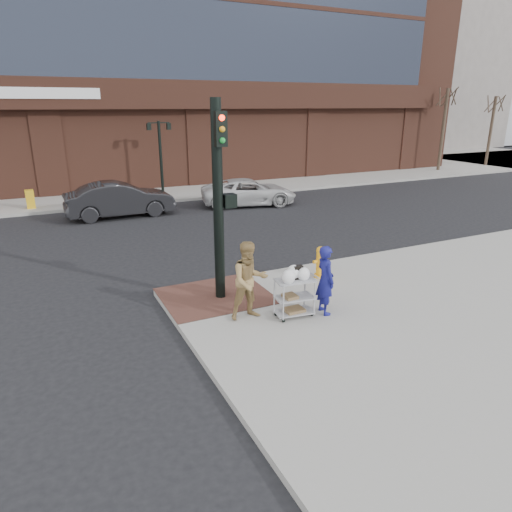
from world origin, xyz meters
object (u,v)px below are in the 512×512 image
woman_blue (325,280)px  sedan_dark (120,199)px  minivan_white (249,192)px  utility_cart (294,294)px  lamp_post (160,150)px  pedestrian_tan (249,281)px  fire_hydrant (320,262)px  traffic_signal_pole (219,197)px

woman_blue → sedan_dark: bearing=16.6°
sedan_dark → minivan_white: bearing=-92.8°
minivan_white → utility_cart: size_ratio=3.90×
sedan_dark → utility_cart: sedan_dark is taller
lamp_post → pedestrian_tan: 16.90m
fire_hydrant → lamp_post: bearing=92.5°
woman_blue → minivan_white: bearing=-11.3°
traffic_signal_pole → woman_blue: traffic_signal_pole is taller
lamp_post → sedan_dark: (-3.08, -4.08, -1.81)m
minivan_white → pedestrian_tan: bearing=168.8°
lamp_post → sedan_dark: 5.42m
woman_blue → sedan_dark: woman_blue is taller
fire_hydrant → traffic_signal_pole: bearing=-178.1°
lamp_post → traffic_signal_pole: traffic_signal_pole is taller
lamp_post → fire_hydrant: 15.27m
sedan_dark → utility_cart: (1.73, -12.98, -0.09)m
minivan_white → traffic_signal_pole: bearing=165.4°
woman_blue → fire_hydrant: (1.25, 2.09, -0.37)m
lamp_post → minivan_white: size_ratio=0.82×
pedestrian_tan → sedan_dark: (-0.74, 12.59, -0.28)m
lamp_post → sedan_dark: lamp_post is taller
minivan_white → woman_blue: bearing=176.6°
traffic_signal_pole → utility_cart: bearing=-58.3°
lamp_post → fire_hydrant: bearing=-87.5°
sedan_dark → lamp_post: bearing=-37.5°
traffic_signal_pole → pedestrian_tan: traffic_signal_pole is taller
utility_cart → fire_hydrant: 2.79m
pedestrian_tan → fire_hydrant: pedestrian_tan is taller
traffic_signal_pole → utility_cart: traffic_signal_pole is taller
woman_blue → pedestrian_tan: pedestrian_tan is taller
pedestrian_tan → sedan_dark: size_ratio=0.38×
pedestrian_tan → minivan_white: bearing=67.2°
fire_hydrant → minivan_white: bearing=75.7°
traffic_signal_pole → lamp_post: bearing=80.8°
woman_blue → minivan_white: size_ratio=0.35×
traffic_signal_pole → utility_cart: (1.13, -1.83, -2.11)m
utility_cart → fire_hydrant: size_ratio=1.34×
woman_blue → sedan_dark: (-2.49, 13.14, -0.19)m
woman_blue → utility_cart: size_ratio=1.36×
lamp_post → utility_cart: lamp_post is taller
lamp_post → fire_hydrant: (0.66, -15.12, -1.99)m
sedan_dark → minivan_white: sedan_dark is taller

